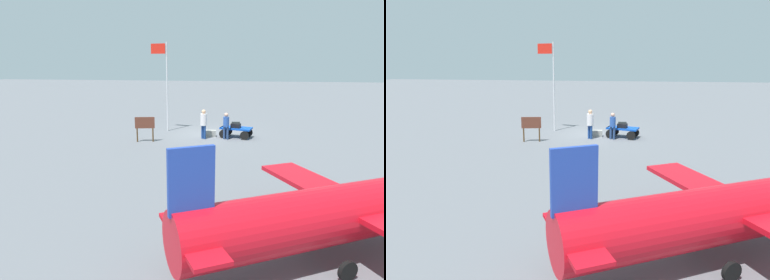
% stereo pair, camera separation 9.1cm
% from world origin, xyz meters
% --- Properties ---
extents(ground_plane, '(120.00, 120.00, 0.00)m').
position_xyz_m(ground_plane, '(0.00, 0.00, 0.00)').
color(ground_plane, slate).
extents(luggage_cart, '(1.97, 1.46, 0.61)m').
position_xyz_m(luggage_cart, '(-1.64, 0.49, 0.43)').
color(luggage_cart, blue).
rests_on(luggage_cart, ground).
extents(suitcase_maroon, '(0.62, 0.50, 0.25)m').
position_xyz_m(suitcase_maroon, '(-1.63, 0.63, 0.73)').
color(suitcase_maroon, black).
rests_on(suitcase_maroon, luggage_cart).
extents(suitcase_tan, '(0.51, 0.40, 0.28)m').
position_xyz_m(suitcase_tan, '(-1.62, 0.34, 0.75)').
color(suitcase_tan, black).
rests_on(suitcase_tan, luggage_cart).
extents(suitcase_dark, '(0.63, 0.40, 0.38)m').
position_xyz_m(suitcase_dark, '(-0.14, 0.49, 0.19)').
color(suitcase_dark, gray).
rests_on(suitcase_dark, ground).
extents(worker_lead, '(0.43, 0.43, 1.55)m').
position_xyz_m(worker_lead, '(-1.09, 1.11, 0.90)').
color(worker_lead, navy).
rests_on(worker_lead, ground).
extents(worker_trailing, '(0.54, 0.54, 1.71)m').
position_xyz_m(worker_trailing, '(0.21, 1.18, 1.02)').
color(worker_trailing, navy).
rests_on(worker_trailing, ground).
extents(airplane_near, '(9.12, 6.14, 2.93)m').
position_xyz_m(airplane_near, '(-5.05, 12.67, 1.10)').
color(airplane_near, red).
rests_on(airplane_near, ground).
extents(flagpole, '(1.09, 0.26, 5.61)m').
position_xyz_m(flagpole, '(2.95, -0.78, 3.40)').
color(flagpole, silver).
rests_on(flagpole, ground).
extents(signboard, '(1.08, 0.29, 1.41)m').
position_xyz_m(signboard, '(3.35, 2.48, 0.95)').
color(signboard, '#4C3319').
rests_on(signboard, ground).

